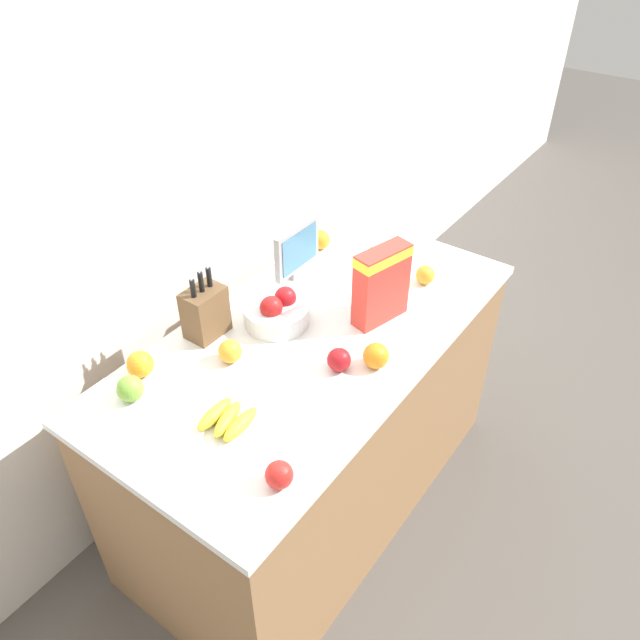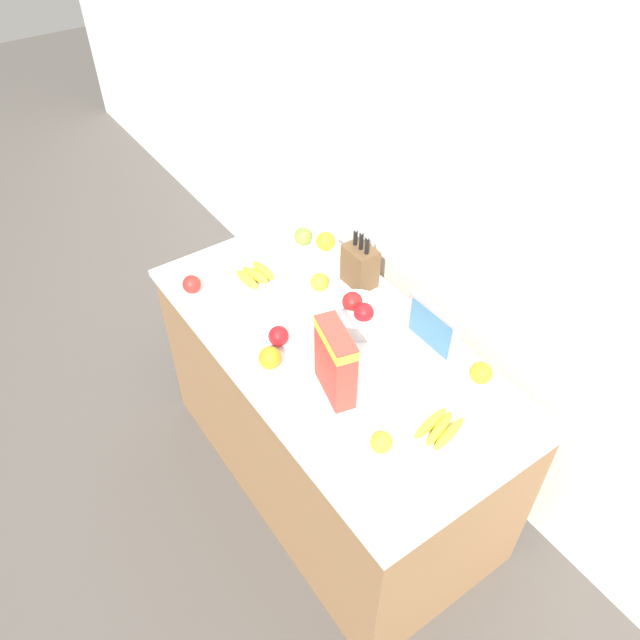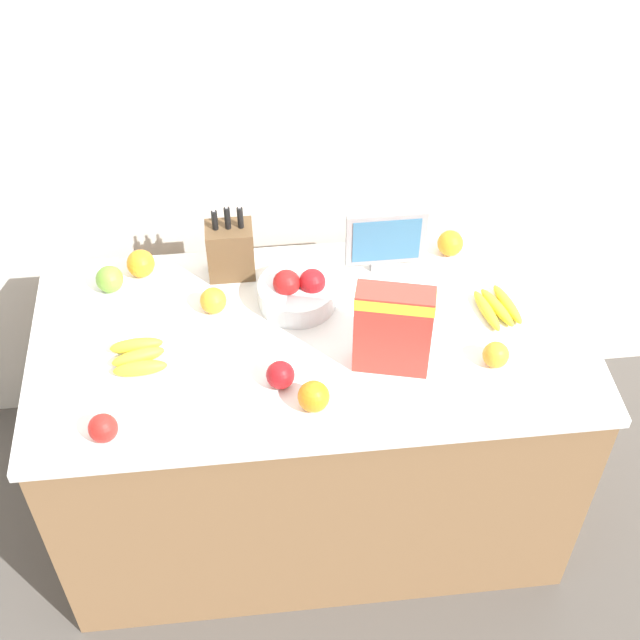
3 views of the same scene
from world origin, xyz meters
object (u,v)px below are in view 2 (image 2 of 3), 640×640
object	(u,v)px
cereal_box	(335,360)
apple_by_knife_block	(278,336)
banana_bunch_left	(255,275)
apple_front	(192,284)
banana_bunch_right	(440,429)
knife_block	(360,266)
small_monitor	(432,329)
orange_near_bowl	(381,442)
apple_leftmost	(303,236)
orange_front_center	(270,358)
orange_front_left	(320,282)
orange_mid_left	(481,373)
orange_back_center	(325,241)
fruit_bowl	(357,314)

from	to	relation	value
cereal_box	apple_by_knife_block	bearing A→B (deg)	-158.80
banana_bunch_left	apple_by_knife_block	size ratio (longest dim) A/B	2.11
apple_front	banana_bunch_right	bearing A→B (deg)	17.08
knife_block	small_monitor	bearing A→B (deg)	-3.95
orange_near_bowl	apple_leftmost	bearing A→B (deg)	158.59
orange_front_center	orange_near_bowl	size ratio (longest dim) A/B	1.15
orange_near_bowl	orange_front_left	xyz separation A→B (m)	(-0.78, 0.30, 0.00)
apple_by_knife_block	orange_front_center	bearing A→B (deg)	-47.01
banana_bunch_right	orange_mid_left	size ratio (longest dim) A/B	2.39
knife_block	orange_front_center	world-z (taller)	knife_block
knife_block	cereal_box	world-z (taller)	cereal_box
small_monitor	orange_front_center	size ratio (longest dim) A/B	2.84
knife_block	orange_front_left	bearing A→B (deg)	-110.40
knife_block	orange_back_center	xyz separation A→B (m)	(-0.28, 0.02, -0.05)
cereal_box	apple_leftmost	xyz separation A→B (m)	(-0.80, 0.40, -0.11)
banana_bunch_right	apple_front	world-z (taller)	apple_front
apple_by_knife_block	orange_front_left	world-z (taller)	same
orange_near_bowl	banana_bunch_left	bearing A→B (deg)	173.38
knife_block	small_monitor	world-z (taller)	knife_block
small_monitor	orange_back_center	distance (m)	0.76
orange_near_bowl	knife_block	bearing A→B (deg)	147.13
cereal_box	fruit_bowl	distance (m)	0.38
orange_near_bowl	orange_mid_left	bearing A→B (deg)	93.18
small_monitor	orange_near_bowl	xyz separation A→B (m)	(0.24, -0.43, -0.08)
fruit_bowl	orange_mid_left	bearing A→B (deg)	19.12
banana_bunch_right	apple_leftmost	xyz separation A→B (m)	(-1.15, 0.22, 0.02)
orange_front_center	orange_back_center	size ratio (longest dim) A/B	0.99
orange_mid_left	small_monitor	bearing A→B (deg)	-167.30
apple_front	cereal_box	bearing A→B (deg)	12.27
cereal_box	orange_front_left	distance (m)	0.57
apple_by_knife_block	orange_front_left	size ratio (longest dim) A/B	1.00
orange_front_center	fruit_bowl	bearing A→B (deg)	90.80
banana_bunch_left	orange_mid_left	world-z (taller)	orange_mid_left
orange_front_center	orange_front_left	bearing A→B (deg)	122.67
knife_block	orange_front_center	size ratio (longest dim) A/B	3.20
knife_block	apple_front	world-z (taller)	knife_block
small_monitor	banana_bunch_left	bearing A→B (deg)	-157.14
knife_block	orange_front_left	xyz separation A→B (m)	(-0.06, -0.16, -0.05)
fruit_bowl	orange_near_bowl	bearing A→B (deg)	-30.22
cereal_box	orange_back_center	distance (m)	0.85
knife_block	orange_back_center	distance (m)	0.28
apple_front	orange_back_center	xyz separation A→B (m)	(0.08, 0.63, 0.00)
banana_bunch_right	orange_near_bowl	size ratio (longest dim) A/B	2.63
fruit_bowl	orange_front_left	world-z (taller)	fruit_bowl
banana_bunch_right	orange_back_center	bearing A→B (deg)	165.05
banana_bunch_right	orange_near_bowl	xyz separation A→B (m)	(-0.06, -0.20, 0.02)
apple_by_knife_block	banana_bunch_left	bearing A→B (deg)	161.98
banana_bunch_left	apple_front	bearing A→B (deg)	-106.95
small_monitor	apple_leftmost	world-z (taller)	small_monitor
small_monitor	orange_near_bowl	size ratio (longest dim) A/B	3.27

